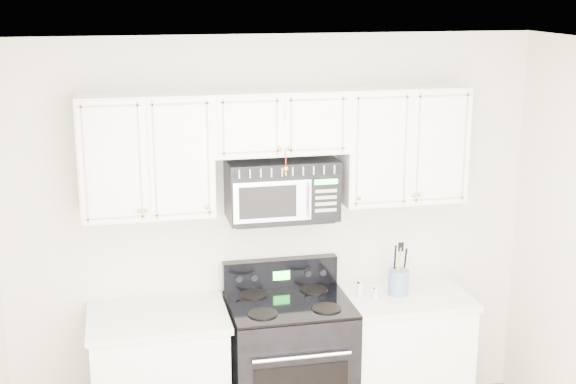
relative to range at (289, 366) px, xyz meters
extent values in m
cube|color=silver|center=(-0.04, -1.42, 2.12)|extent=(3.50, 3.50, 0.01)
cube|color=beige|center=(-0.04, 0.33, 0.82)|extent=(3.50, 0.01, 2.60)
cube|color=white|center=(-0.84, 0.01, -0.04)|extent=(0.82, 0.63, 0.88)
cube|color=beige|center=(-0.84, 0.01, 0.42)|extent=(0.86, 0.65, 0.04)
cube|color=white|center=(0.76, 0.01, -0.04)|extent=(0.82, 0.63, 0.88)
cube|color=beige|center=(0.76, 0.01, 0.42)|extent=(0.86, 0.65, 0.04)
cube|color=black|center=(0.00, -0.01, -0.02)|extent=(0.77, 0.66, 0.92)
cylinder|color=white|center=(0.00, -0.37, 0.24)|extent=(0.61, 0.02, 0.02)
cube|color=black|center=(0.00, -0.01, 0.44)|extent=(0.77, 0.66, 0.02)
cube|color=black|center=(0.00, 0.29, 0.54)|extent=(0.77, 0.08, 0.20)
cube|color=#2BF93E|center=(0.00, 0.24, 0.54)|extent=(0.11, 0.00, 0.06)
cube|color=white|center=(-0.86, 0.16, 1.41)|extent=(0.80, 0.33, 0.75)
cube|color=white|center=(0.78, 0.16, 1.41)|extent=(0.80, 0.33, 0.75)
cube|color=white|center=(-0.04, 0.16, 1.59)|extent=(0.84, 0.33, 0.39)
sphere|color=gold|center=(-0.88, -0.03, 1.12)|extent=(0.03, 0.03, 0.03)
sphere|color=gold|center=(-0.52, -0.03, 1.12)|extent=(0.03, 0.03, 0.03)
sphere|color=gold|center=(0.44, -0.03, 1.12)|extent=(0.03, 0.03, 0.03)
sphere|color=gold|center=(0.80, -0.03, 1.12)|extent=(0.03, 0.03, 0.03)
sphere|color=gold|center=(-0.07, -0.03, 1.46)|extent=(0.03, 0.03, 0.03)
sphere|color=gold|center=(-0.01, -0.03, 1.46)|extent=(0.03, 0.03, 0.03)
cylinder|color=red|center=(-0.03, -0.03, 1.40)|extent=(0.01, 0.00, 0.12)
sphere|color=gold|center=(-0.03, -0.03, 1.33)|extent=(0.04, 0.04, 0.04)
cube|color=black|center=(-0.02, 0.15, 1.16)|extent=(0.69, 0.35, 0.38)
cube|color=#9E987D|center=(-0.02, -0.02, 1.31)|extent=(0.67, 0.01, 0.07)
cube|color=#A8A8BB|center=(-0.11, -0.03, 1.13)|extent=(0.49, 0.01, 0.26)
cube|color=black|center=(-0.14, -0.03, 1.13)|extent=(0.36, 0.01, 0.20)
cube|color=black|center=(0.23, -0.03, 1.13)|extent=(0.19, 0.01, 0.26)
cube|color=#2BF93E|center=(0.23, -0.03, 1.24)|extent=(0.15, 0.00, 0.03)
cylinder|color=white|center=(0.12, -0.06, 1.13)|extent=(0.02, 0.02, 0.22)
cylinder|color=slate|center=(0.74, 0.01, 0.52)|extent=(0.13, 0.13, 0.17)
cylinder|color=olive|center=(0.77, 0.01, 0.60)|extent=(0.01, 0.01, 0.29)
cylinder|color=black|center=(0.72, 0.04, 0.61)|extent=(0.01, 0.01, 0.31)
cylinder|color=olive|center=(0.72, -0.03, 0.62)|extent=(0.01, 0.01, 0.34)
cylinder|color=black|center=(0.77, 0.01, 0.60)|extent=(0.01, 0.01, 0.29)
cylinder|color=#B6B8BF|center=(0.56, -0.05, 0.47)|extent=(0.04, 0.04, 0.08)
cylinder|color=white|center=(0.56, -0.05, 0.52)|extent=(0.04, 0.04, 0.01)
cylinder|color=#B6B8BF|center=(0.48, 0.04, 0.48)|extent=(0.04, 0.04, 0.09)
cylinder|color=white|center=(0.48, 0.04, 0.53)|extent=(0.04, 0.04, 0.02)
camera|label=1|loc=(-1.03, -4.67, 2.42)|focal=50.00mm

